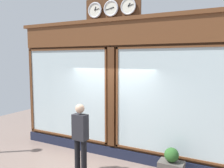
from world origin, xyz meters
TOP-DOWN VIEW (x-y plane):
  - shop_facade at (0.00, -0.13)m, footprint 6.37×0.42m
  - pedestrian at (0.26, 1.16)m, footprint 0.37×0.24m
  - planter_shrub at (-1.79, 0.53)m, footprint 0.33×0.33m

SIDE VIEW (x-z plane):
  - planter_shrub at x=-1.79m, z-range 0.44..0.77m
  - pedestrian at x=0.26m, z-range 0.09..1.78m
  - shop_facade at x=0.00m, z-range -0.25..4.14m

